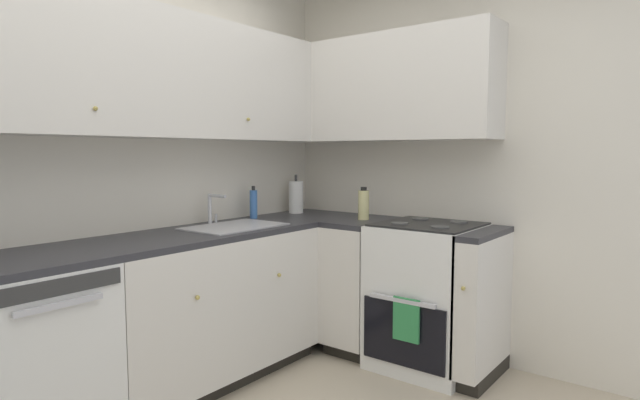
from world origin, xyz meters
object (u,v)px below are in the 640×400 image
dishwasher (29,362)px  oven_range (428,295)px  paper_towel_roll (296,197)px  oil_bottle (364,204)px  soap_bottle (254,204)px

dishwasher → oven_range: bearing=-25.0°
paper_towel_roll → oil_bottle: 0.63m
oil_bottle → dishwasher: bearing=167.1°
dishwasher → paper_towel_roll: (2.04, 0.16, 0.60)m
paper_towel_roll → oil_bottle: size_ratio=1.35×
soap_bottle → paper_towel_roll: size_ratio=0.75×
dishwasher → soap_bottle: soap_bottle is taller
oven_range → soap_bottle: size_ratio=4.68×
soap_bottle → paper_towel_roll: 0.44m
dishwasher → paper_towel_roll: bearing=4.5°
oven_range → soap_bottle: (-0.44, 1.13, 0.55)m
oil_bottle → paper_towel_roll: bearing=88.5°
paper_towel_roll → oil_bottle: (-0.02, -0.63, -0.02)m
oven_range → oil_bottle: (-0.02, 0.49, 0.56)m
dishwasher → oven_range: (2.04, -0.95, 0.02)m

